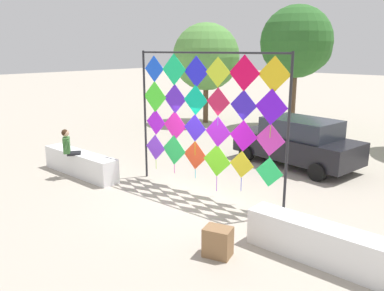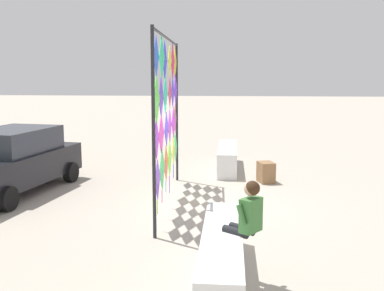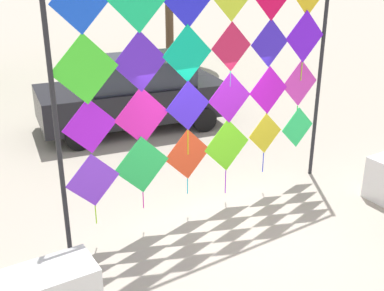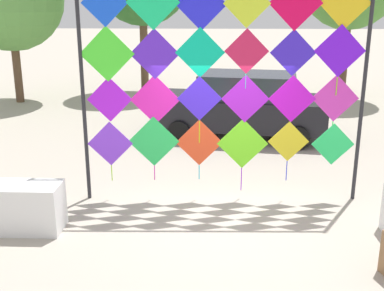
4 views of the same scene
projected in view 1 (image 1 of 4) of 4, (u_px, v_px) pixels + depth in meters
name	position (u px, v px, depth m)	size (l,w,h in m)	color
ground	(186.00, 201.00, 10.89)	(120.00, 120.00, 0.00)	#ADA393
plaza_ledge_left	(80.00, 164.00, 13.12)	(3.41, 0.62, 0.78)	white
plaza_ledge_right	(329.00, 246.00, 7.62)	(3.41, 0.62, 0.78)	white
kite_display_rack	(206.00, 112.00, 10.93)	(5.05, 0.22, 4.10)	#232328
seated_vendor	(71.00, 149.00, 12.72)	(0.72, 0.78, 1.63)	black
parked_car	(297.00, 142.00, 14.08)	(4.71, 2.67, 1.74)	black
cardboard_box_large	(218.00, 242.00, 7.97)	(0.56, 0.42, 0.62)	olive
tree_palm_like	(206.00, 55.00, 21.74)	(3.72, 3.72, 5.57)	brown
tree_far_right	(298.00, 43.00, 20.29)	(3.72, 3.72, 6.36)	brown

